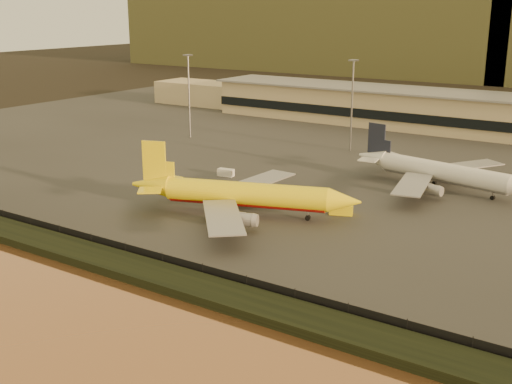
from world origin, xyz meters
TOP-DOWN VIEW (x-y plane):
  - ground at (0.00, 0.00)m, footprint 900.00×900.00m
  - embankment at (0.00, -17.00)m, footprint 320.00×7.00m
  - tarmac at (0.00, 95.00)m, footprint 320.00×220.00m
  - perimeter_fence at (0.00, -13.00)m, footprint 300.00×0.05m
  - terminal_building at (-14.52, 125.55)m, footprint 202.00×25.00m
  - apron_light_masts at (15.00, 75.00)m, footprint 152.20×12.20m
  - dhl_cargo_jet at (-2.37, 15.34)m, footprint 45.09×42.92m
  - white_narrowbody_jet at (23.82, 55.31)m, footprint 43.86×42.22m
  - gse_vehicle_yellow at (13.61, 26.39)m, footprint 5.01×3.58m
  - gse_vehicle_white at (-22.73, 37.79)m, footprint 4.14×2.32m

SIDE VIEW (x-z plane):
  - ground at x=0.00m, z-range 0.00..0.00m
  - tarmac at x=0.00m, z-range 0.00..0.20m
  - embankment at x=0.00m, z-range 0.00..1.40m
  - gse_vehicle_white at x=-22.73m, z-range 0.20..1.97m
  - gse_vehicle_yellow at x=13.61m, z-range 0.20..2.26m
  - perimeter_fence at x=0.00m, z-range 0.20..2.40m
  - white_narrowbody_jet at x=23.82m, z-range -2.35..10.30m
  - dhl_cargo_jet at x=-2.37m, z-range -2.58..11.24m
  - terminal_building at x=-14.52m, z-range -0.05..12.55m
  - apron_light_masts at x=15.00m, z-range 3.00..28.40m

